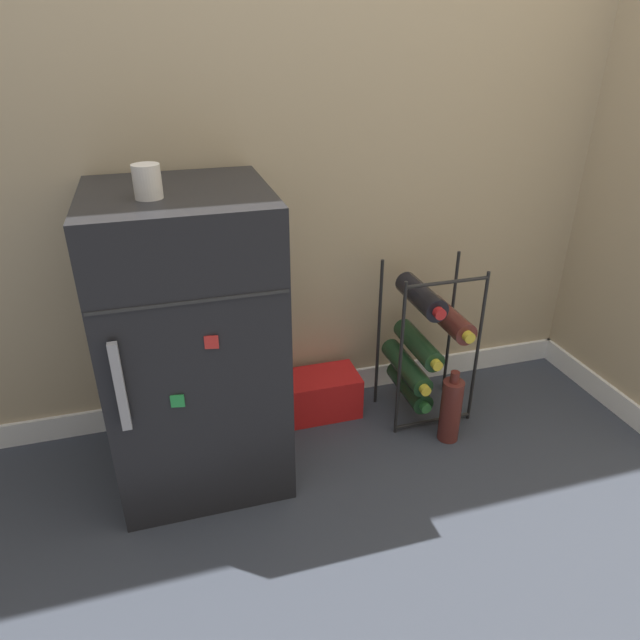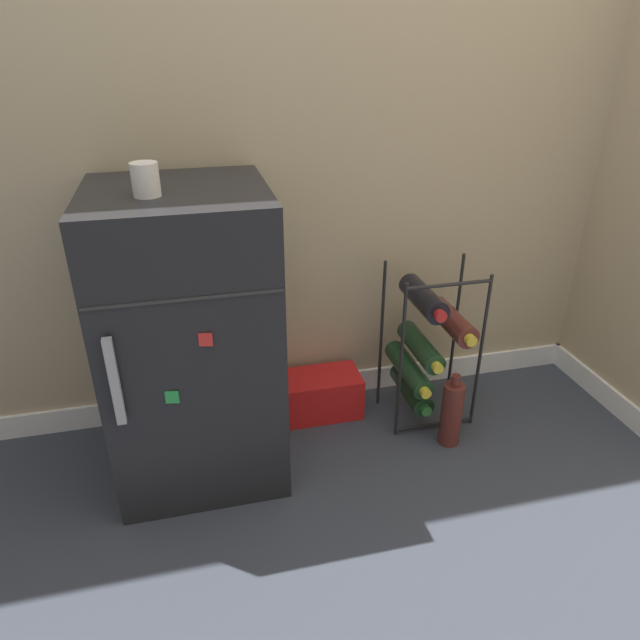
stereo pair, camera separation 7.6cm
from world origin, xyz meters
The scene contains 7 objects.
ground_plane centered at (0.00, 0.00, 0.00)m, with size 14.00×14.00×0.00m, color #333842.
wall_back centered at (0.00, 0.58, 1.24)m, with size 7.07×0.07×2.50m.
mini_fridge centered at (-0.50, 0.27, 0.46)m, with size 0.50×0.53×0.92m.
wine_rack centered at (0.30, 0.33, 0.30)m, with size 0.31×0.32×0.59m.
soda_box centered at (-0.06, 0.43, 0.08)m, with size 0.30×0.17×0.16m.
fridge_top_cup centered at (-0.57, 0.21, 0.97)m, with size 0.07×0.07×0.09m.
loose_bottle_floor centered at (0.34, 0.15, 0.12)m, with size 0.07×0.07×0.28m.
Camera 2 is at (-0.48, -1.30, 1.30)m, focal length 32.00 mm.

